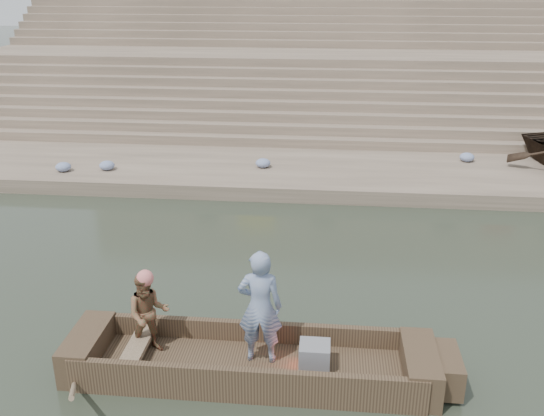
# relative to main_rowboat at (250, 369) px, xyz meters

# --- Properties ---
(ground) EXTENTS (120.00, 120.00, 0.00)m
(ground) POSITION_rel_main_rowboat_xyz_m (2.92, 1.44, -0.11)
(ground) COLOR #252E23
(ground) RESTS_ON ground
(lower_landing) EXTENTS (32.00, 4.00, 0.40)m
(lower_landing) POSITION_rel_main_rowboat_xyz_m (2.92, 9.44, 0.09)
(lower_landing) COLOR gray
(lower_landing) RESTS_ON ground
(mid_landing) EXTENTS (32.00, 3.00, 2.80)m
(mid_landing) POSITION_rel_main_rowboat_xyz_m (2.92, 16.94, 1.29)
(mid_landing) COLOR gray
(mid_landing) RESTS_ON ground
(upper_landing) EXTENTS (32.00, 3.00, 5.20)m
(upper_landing) POSITION_rel_main_rowboat_xyz_m (2.92, 23.94, 2.49)
(upper_landing) COLOR gray
(upper_landing) RESTS_ON ground
(ghat_steps) EXTENTS (32.00, 11.00, 5.20)m
(ghat_steps) POSITION_rel_main_rowboat_xyz_m (2.92, 18.63, 1.69)
(ghat_steps) COLOR gray
(ghat_steps) RESTS_ON ground
(main_rowboat) EXTENTS (5.00, 1.30, 0.22)m
(main_rowboat) POSITION_rel_main_rowboat_xyz_m (0.00, 0.00, 0.00)
(main_rowboat) COLOR brown
(main_rowboat) RESTS_ON ground
(rowboat_trim) EXTENTS (6.04, 2.63, 2.02)m
(rowboat_trim) POSITION_rel_main_rowboat_xyz_m (0.21, -0.01, 0.20)
(rowboat_trim) COLOR brown
(rowboat_trim) RESTS_ON ground
(standing_man) EXTENTS (0.67, 0.45, 1.83)m
(standing_man) POSITION_rel_main_rowboat_xyz_m (0.15, 0.13, 1.03)
(standing_man) COLOR navy
(standing_man) RESTS_ON main_rowboat
(rowing_man) EXTENTS (0.79, 0.70, 1.35)m
(rowing_man) POSITION_rel_main_rowboat_xyz_m (-1.59, 0.17, 0.78)
(rowing_man) COLOR #236B39
(rowing_man) RESTS_ON main_rowboat
(television) EXTENTS (0.46, 0.42, 0.40)m
(television) POSITION_rel_main_rowboat_xyz_m (0.98, -0.00, 0.31)
(television) COLOR slate
(television) RESTS_ON main_rowboat
(cloth_bundles) EXTENTS (14.86, 2.86, 0.26)m
(cloth_bundles) POSITION_rel_main_rowboat_xyz_m (0.08, 9.51, 0.42)
(cloth_bundles) COLOR #3F5999
(cloth_bundles) RESTS_ON lower_landing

